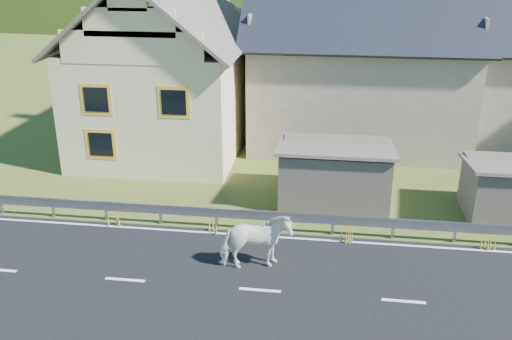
# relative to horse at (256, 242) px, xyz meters

# --- Properties ---
(ground) EXTENTS (160.00, 160.00, 0.00)m
(ground) POSITION_rel_horse_xyz_m (4.29, -1.19, -0.93)
(ground) COLOR #3C511B
(ground) RESTS_ON ground
(road) EXTENTS (60.00, 7.00, 0.04)m
(road) POSITION_rel_horse_xyz_m (4.29, -1.19, -0.91)
(road) COLOR black
(road) RESTS_ON ground
(lane_markings) EXTENTS (60.00, 6.60, 0.01)m
(lane_markings) POSITION_rel_horse_xyz_m (4.29, -1.19, -0.89)
(lane_markings) COLOR silver
(lane_markings) RESTS_ON road
(guardrail) EXTENTS (28.10, 0.09, 0.75)m
(guardrail) POSITION_rel_horse_xyz_m (4.29, 2.49, -0.37)
(guardrail) COLOR #93969B
(guardrail) RESTS_ON ground
(shed_left) EXTENTS (4.30, 3.30, 2.40)m
(shed_left) POSITION_rel_horse_xyz_m (2.29, 5.31, 0.17)
(shed_left) COLOR #6A5E51
(shed_left) RESTS_ON ground
(house_cream) EXTENTS (7.80, 9.80, 8.30)m
(house_cream) POSITION_rel_horse_xyz_m (-5.71, 10.80, 3.42)
(house_cream) COLOR beige
(house_cream) RESTS_ON ground
(house_stone_a) EXTENTS (10.80, 9.80, 8.90)m
(house_stone_a) POSITION_rel_horse_xyz_m (3.29, 13.81, 3.70)
(house_stone_a) COLOR gray
(house_stone_a) RESTS_ON ground
(mountain) EXTENTS (440.00, 280.00, 260.00)m
(mountain) POSITION_rel_horse_xyz_m (9.29, 178.81, -20.93)
(mountain) COLOR #1B340F
(mountain) RESTS_ON ground
(horse) EXTENTS (1.50, 2.29, 1.78)m
(horse) POSITION_rel_horse_xyz_m (0.00, 0.00, 0.00)
(horse) COLOR white
(horse) RESTS_ON road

